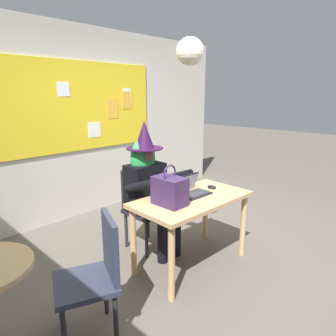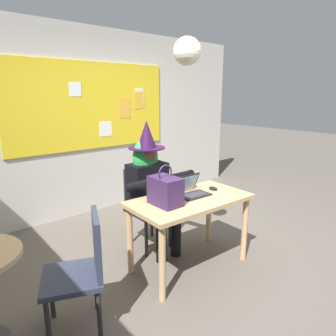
{
  "view_description": "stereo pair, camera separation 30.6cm",
  "coord_description": "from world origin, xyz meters",
  "px_view_note": "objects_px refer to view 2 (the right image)",
  "views": [
    {
      "loc": [
        -2.19,
        -1.72,
        1.73
      ],
      "look_at": [
        -0.04,
        0.34,
        0.98
      ],
      "focal_mm": 32.13,
      "sensor_mm": 36.0,
      "label": 1
    },
    {
      "loc": [
        -1.96,
        -1.93,
        1.73
      ],
      "look_at": [
        -0.04,
        0.34,
        0.98
      ],
      "focal_mm": 32.13,
      "sensor_mm": 36.0,
      "label": 2
    }
  ],
  "objects_px": {
    "chair_at_desk": "(145,202)",
    "chair_spare_by_window": "(83,267)",
    "handbag": "(165,191)",
    "person_costumed": "(151,181)",
    "computer_mouse": "(213,188)",
    "desk_main": "(190,209)",
    "laptop": "(191,190)"
  },
  "relations": [
    {
      "from": "person_costumed",
      "to": "computer_mouse",
      "type": "xyz_separation_m",
      "value": [
        0.43,
        -0.53,
        -0.05
      ]
    },
    {
      "from": "chair_at_desk",
      "to": "chair_spare_by_window",
      "type": "bearing_deg",
      "value": -55.88
    },
    {
      "from": "laptop",
      "to": "chair_at_desk",
      "type": "bearing_deg",
      "value": 105.73
    },
    {
      "from": "person_costumed",
      "to": "handbag",
      "type": "distance_m",
      "value": 0.59
    },
    {
      "from": "desk_main",
      "to": "chair_at_desk",
      "type": "xyz_separation_m",
      "value": [
        -0.06,
        0.68,
        -0.11
      ]
    },
    {
      "from": "desk_main",
      "to": "computer_mouse",
      "type": "height_order",
      "value": "computer_mouse"
    },
    {
      "from": "desk_main",
      "to": "person_costumed",
      "type": "distance_m",
      "value": 0.59
    },
    {
      "from": "chair_spare_by_window",
      "to": "desk_main",
      "type": "bearing_deg",
      "value": -152.33
    },
    {
      "from": "desk_main",
      "to": "person_costumed",
      "type": "xyz_separation_m",
      "value": [
        -0.06,
        0.56,
        0.17
      ]
    },
    {
      "from": "chair_at_desk",
      "to": "handbag",
      "type": "bearing_deg",
      "value": -20.39
    },
    {
      "from": "handbag",
      "to": "person_costumed",
      "type": "bearing_deg",
      "value": 66.29
    },
    {
      "from": "person_costumed",
      "to": "laptop",
      "type": "bearing_deg",
      "value": 17.71
    },
    {
      "from": "laptop",
      "to": "person_costumed",
      "type": "bearing_deg",
      "value": 108.94
    },
    {
      "from": "chair_spare_by_window",
      "to": "person_costumed",
      "type": "bearing_deg",
      "value": -126.44
    },
    {
      "from": "laptop",
      "to": "computer_mouse",
      "type": "xyz_separation_m",
      "value": [
        0.28,
        -0.05,
        -0.03
      ]
    },
    {
      "from": "computer_mouse",
      "to": "person_costumed",
      "type": "bearing_deg",
      "value": 123.89
    },
    {
      "from": "person_costumed",
      "to": "laptop",
      "type": "distance_m",
      "value": 0.51
    },
    {
      "from": "person_costumed",
      "to": "computer_mouse",
      "type": "relative_size",
      "value": 13.92
    },
    {
      "from": "person_costumed",
      "to": "computer_mouse",
      "type": "distance_m",
      "value": 0.68
    },
    {
      "from": "desk_main",
      "to": "laptop",
      "type": "height_order",
      "value": "laptop"
    },
    {
      "from": "handbag",
      "to": "chair_spare_by_window",
      "type": "relative_size",
      "value": 0.42
    },
    {
      "from": "person_costumed",
      "to": "chair_spare_by_window",
      "type": "xyz_separation_m",
      "value": [
        -1.11,
        -0.65,
        -0.29
      ]
    },
    {
      "from": "desk_main",
      "to": "computer_mouse",
      "type": "bearing_deg",
      "value": 4.43
    },
    {
      "from": "chair_at_desk",
      "to": "laptop",
      "type": "bearing_deg",
      "value": 12.46
    },
    {
      "from": "laptop",
      "to": "chair_spare_by_window",
      "type": "bearing_deg",
      "value": -169.9
    },
    {
      "from": "computer_mouse",
      "to": "handbag",
      "type": "distance_m",
      "value": 0.67
    },
    {
      "from": "person_costumed",
      "to": "handbag",
      "type": "height_order",
      "value": "person_costumed"
    },
    {
      "from": "chair_at_desk",
      "to": "desk_main",
      "type": "bearing_deg",
      "value": 4.45
    },
    {
      "from": "chair_at_desk",
      "to": "laptop",
      "type": "xyz_separation_m",
      "value": [
        0.14,
        -0.61,
        0.27
      ]
    },
    {
      "from": "desk_main",
      "to": "handbag",
      "type": "bearing_deg",
      "value": 175.7
    },
    {
      "from": "computer_mouse",
      "to": "handbag",
      "type": "height_order",
      "value": "handbag"
    },
    {
      "from": "desk_main",
      "to": "person_costumed",
      "type": "relative_size",
      "value": 0.84
    }
  ]
}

